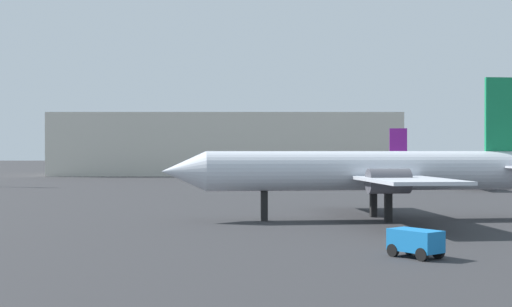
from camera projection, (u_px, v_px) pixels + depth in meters
name	position (u px, v px, depth m)	size (l,w,h in m)	color
airplane_on_taxiway	(369.00, 171.00, 49.69)	(28.94, 21.90, 10.26)	silver
airplane_far_right	(470.00, 168.00, 90.94)	(25.61, 19.62, 7.79)	silver
baggage_cart	(414.00, 241.00, 32.23)	(2.50, 2.69, 1.30)	#1972BF
terminal_building	(226.00, 145.00, 138.98)	(66.06, 22.22, 11.90)	beige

